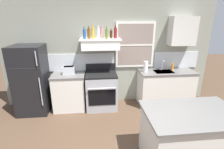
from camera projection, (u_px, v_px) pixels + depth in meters
name	position (u px, v px, depth m)	size (l,w,h in m)	color
back_wall	(111.00, 53.00, 4.35)	(5.40, 0.11, 2.70)	gray
refrigerator	(31.00, 80.00, 3.97)	(0.70, 0.72, 1.63)	black
counter_left_of_stove	(70.00, 91.00, 4.22)	(0.79, 0.63, 0.91)	silver
toaster	(69.00, 70.00, 4.07)	(0.30, 0.20, 0.19)	silver
stove_range	(101.00, 90.00, 4.26)	(0.76, 0.69, 1.09)	#9EA0A5
range_hood_shelf	(100.00, 44.00, 3.99)	(0.96, 0.52, 0.24)	white
bottle_blue_liqueur	(84.00, 34.00, 3.84)	(0.07, 0.07, 0.27)	#1E478C
bottle_amber_wine	(89.00, 34.00, 3.90)	(0.07, 0.07, 0.28)	brown
bottle_champagne_gold_foil	(93.00, 33.00, 3.91)	(0.08, 0.08, 0.31)	#B29333
bottle_clear_tall	(98.00, 33.00, 3.86)	(0.06, 0.06, 0.30)	silver
bottle_rose_pink	(102.00, 33.00, 3.96)	(0.07, 0.07, 0.31)	#C67F84
bottle_olive_oil_square	(106.00, 34.00, 3.88)	(0.06, 0.06, 0.27)	#4C601E
bottle_brown_stout	(111.00, 34.00, 3.98)	(0.06, 0.06, 0.22)	#381E0F
bottle_red_label_wine	(115.00, 33.00, 3.97)	(0.07, 0.07, 0.30)	maroon
counter_right_with_sink	(165.00, 87.00, 4.47)	(1.43, 0.63, 0.91)	silver
sink_faucet	(162.00, 64.00, 4.35)	(0.03, 0.17, 0.28)	silver
paper_towel_roll	(146.00, 67.00, 4.22)	(0.11, 0.11, 0.27)	white
dish_soap_bottle	(172.00, 66.00, 4.41)	(0.06, 0.06, 0.18)	orange
kitchen_island	(189.00, 138.00, 2.57)	(1.40, 0.90, 0.91)	silver
upper_cabinet_right	(182.00, 31.00, 4.18)	(0.64, 0.32, 0.70)	silver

